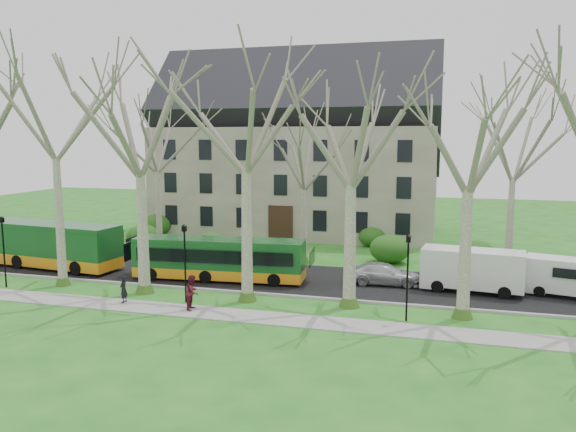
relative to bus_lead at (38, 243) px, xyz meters
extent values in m
plane|color=#256E1F|center=(19.93, -4.30, -1.67)|extent=(120.00, 120.00, 0.00)
cube|color=gray|center=(19.93, -6.80, -1.64)|extent=(70.00, 2.00, 0.06)
cube|color=black|center=(19.93, 1.20, -1.64)|extent=(80.00, 8.00, 0.06)
cube|color=#A5A39E|center=(19.93, -2.80, -1.60)|extent=(80.00, 0.25, 0.14)
cube|color=gray|center=(13.93, 19.70, 3.33)|extent=(26.00, 12.00, 10.00)
cylinder|color=black|center=(1.93, -5.30, 0.33)|extent=(0.10, 0.10, 4.00)
cube|color=black|center=(1.93, -5.30, 2.48)|extent=(0.22, 0.22, 0.30)
cylinder|color=black|center=(13.93, -5.30, 0.33)|extent=(0.10, 0.10, 4.00)
cube|color=black|center=(13.93, -5.30, 2.48)|extent=(0.22, 0.22, 0.30)
cylinder|color=black|center=(25.93, -5.30, 0.33)|extent=(0.10, 0.10, 4.00)
cube|color=black|center=(25.93, -5.30, 2.48)|extent=(0.22, 0.22, 0.30)
ellipsoid|color=#1F4D16|center=(3.93, 7.70, -0.67)|extent=(2.60, 2.60, 2.00)
ellipsoid|color=#1F4D16|center=(9.93, 7.70, -0.67)|extent=(2.60, 2.60, 2.00)
ellipsoid|color=#1F4D16|center=(23.93, 7.70, -0.67)|extent=(2.60, 2.60, 2.00)
ellipsoid|color=#1F4D16|center=(29.93, 7.70, -0.67)|extent=(2.60, 2.60, 2.00)
ellipsoid|color=#1F4D16|center=(1.93, 13.70, -0.67)|extent=(2.60, 2.60, 2.00)
ellipsoid|color=#1F4D16|center=(21.93, 13.70, -0.67)|extent=(2.60, 2.60, 2.00)
imported|color=silver|center=(24.18, 1.37, -0.96)|extent=(4.58, 2.10, 1.30)
imported|color=black|center=(10.72, -6.40, -0.84)|extent=(0.39, 0.58, 1.54)
imported|color=#571424|center=(14.89, -6.49, -0.69)|extent=(0.76, 0.94, 1.84)
camera|label=1|loc=(27.37, -32.91, 7.41)|focal=35.00mm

